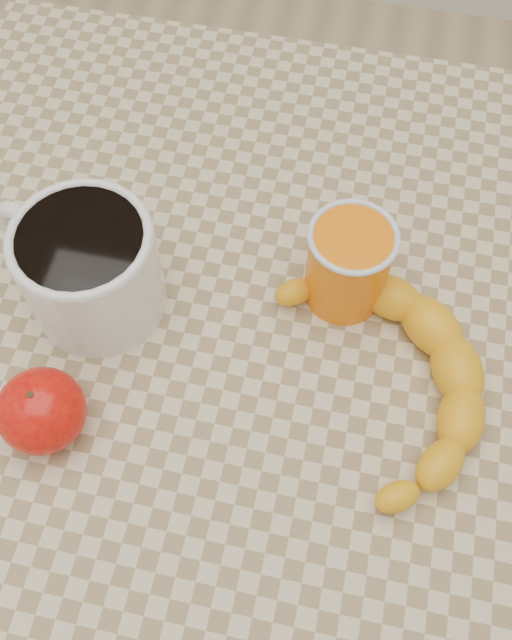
% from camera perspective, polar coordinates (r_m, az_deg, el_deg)
% --- Properties ---
extents(ground, '(3.00, 3.00, 0.00)m').
position_cam_1_polar(ground, '(1.37, 0.00, -15.69)').
color(ground, tan).
rests_on(ground, ground).
extents(table, '(0.80, 0.80, 0.75)m').
position_cam_1_polar(table, '(0.74, 0.00, -3.94)').
color(table, '#C9B68E').
rests_on(table, ground).
extents(coffee_mug, '(0.19, 0.16, 0.11)m').
position_cam_1_polar(coffee_mug, '(0.65, -13.40, 4.31)').
color(coffee_mug, white).
rests_on(coffee_mug, table).
extents(orange_juice_glass, '(0.08, 0.08, 0.09)m').
position_cam_1_polar(orange_juice_glass, '(0.65, 7.38, 4.47)').
color(orange_juice_glass, orange).
rests_on(orange_juice_glass, table).
extents(apple, '(0.09, 0.09, 0.07)m').
position_cam_1_polar(apple, '(0.62, -16.79, -6.97)').
color(apple, '#A70605').
rests_on(apple, table).
extents(banana, '(0.40, 0.42, 0.04)m').
position_cam_1_polar(banana, '(0.63, 10.65, -4.30)').
color(banana, '#ECA615').
rests_on(banana, table).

